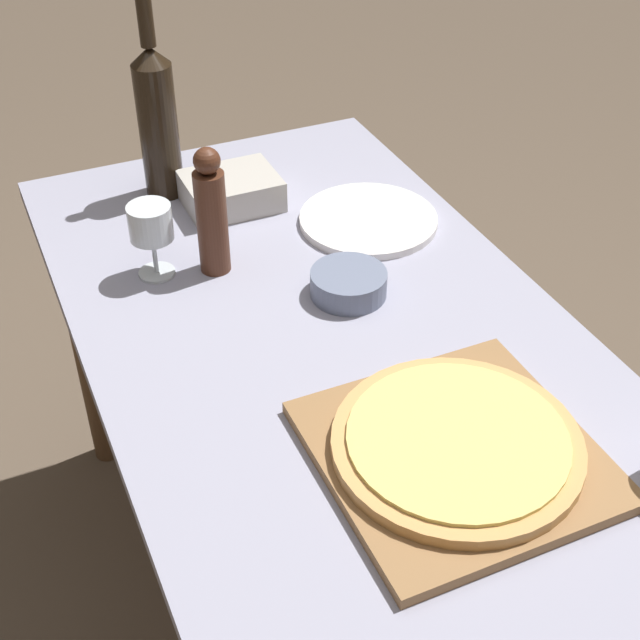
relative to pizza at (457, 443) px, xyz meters
The scene contains 10 objects.
ground_plane 0.82m from the pizza, 97.30° to the left, with size 12.00×12.00×0.00m, color brown.
dining_table 0.33m from the pizza, 97.30° to the left, with size 0.74×1.39×0.73m.
cutting_board 0.02m from the pizza, ahead, with size 0.35×0.35×0.02m.
pizza is the anchor object (origin of this frame).
wine_bottle 0.86m from the pizza, 100.10° to the left, with size 0.07×0.07×0.38m.
pepper_mill 0.58m from the pizza, 104.81° to the left, with size 0.05×0.05×0.23m.
wine_glass 0.63m from the pizza, 112.79° to the left, with size 0.07×0.07×0.13m.
small_bowl 0.39m from the pizza, 85.65° to the left, with size 0.13×0.13×0.04m.
dinner_plate 0.60m from the pizza, 74.57° to the left, with size 0.26×0.26×0.01m.
food_container 0.75m from the pizza, 93.72° to the left, with size 0.17×0.14×0.06m.
Camera 1 is at (-0.46, -0.98, 1.60)m, focal length 50.00 mm.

